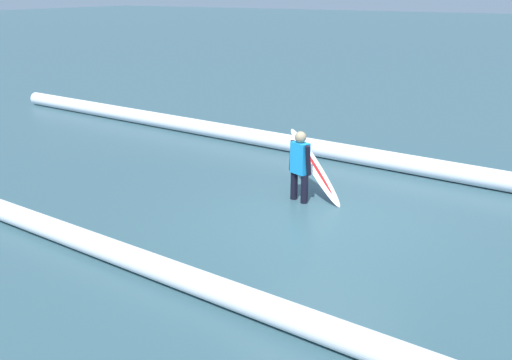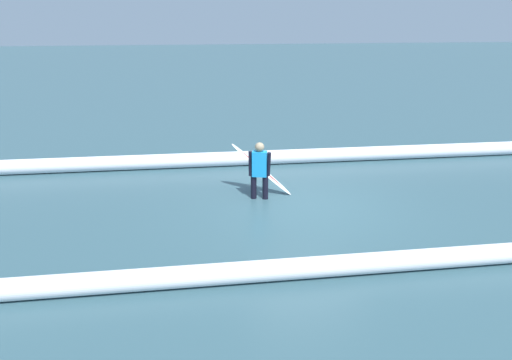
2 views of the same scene
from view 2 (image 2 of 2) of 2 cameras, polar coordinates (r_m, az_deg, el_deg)
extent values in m
plane|color=#32535D|center=(10.80, 6.07, -3.20)|extent=(177.53, 177.53, 0.00)
cylinder|color=black|center=(11.14, -0.29, -0.87)|extent=(0.14, 0.14, 0.56)
cylinder|color=black|center=(11.11, 1.14, -0.92)|extent=(0.14, 0.14, 0.56)
cube|color=#198CD8|center=(10.94, 0.43, 1.98)|extent=(0.39, 0.30, 0.60)
sphere|color=gray|center=(10.83, 0.44, 4.03)|extent=(0.22, 0.22, 0.22)
cylinder|color=black|center=(10.97, -0.68, 2.01)|extent=(0.09, 0.13, 0.59)
cylinder|color=black|center=(10.92, 1.56, 1.94)|extent=(0.09, 0.19, 0.59)
ellipsoid|color=white|center=(11.41, 0.66, 1.31)|extent=(1.50, 0.89, 1.23)
ellipsoid|color=red|center=(11.41, 0.66, 1.33)|extent=(1.15, 0.60, 0.99)
cylinder|color=white|center=(13.73, -6.08, 2.48)|extent=(22.36, 1.83, 0.42)
cylinder|color=white|center=(8.50, 19.08, -9.15)|extent=(24.58, 1.81, 0.35)
camera|label=1|loc=(6.72, 67.96, 6.42)|focal=38.81mm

